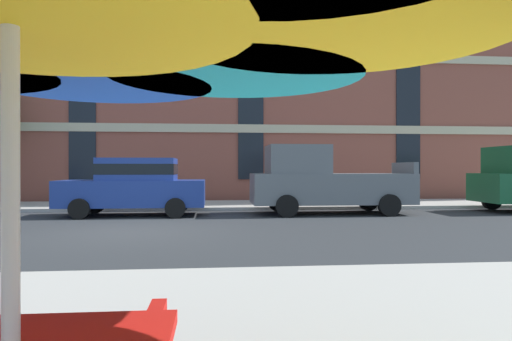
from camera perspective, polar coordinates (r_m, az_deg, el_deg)
name	(u,v)px	position (r m, az deg, el deg)	size (l,w,h in m)	color
ground_plane	(129,232)	(10.87, -15.69, -7.47)	(120.00, 120.00, 0.00)	#2D3033
sidewalk_far	(162,206)	(17.56, -11.71, -4.34)	(56.00, 3.60, 0.12)	#B2ADA3
apartment_building	(179,23)	(26.92, -9.71, 17.82)	(42.54, 12.08, 19.20)	#934C3D
sedan_blue	(135,185)	(14.51, -15.00, -1.77)	(4.40, 1.98, 1.78)	navy
pickup_gray	(323,182)	(14.73, 8.49, -1.44)	(5.10, 2.12, 2.20)	slate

